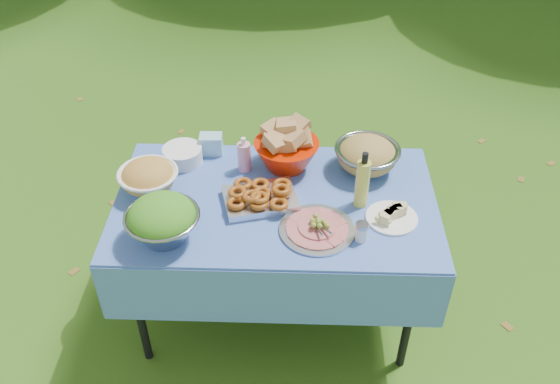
# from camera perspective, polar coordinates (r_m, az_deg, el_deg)

# --- Properties ---
(ground) EXTENTS (80.00, 80.00, 0.00)m
(ground) POSITION_cam_1_polar(r_m,az_deg,el_deg) (3.23, -0.37, -11.17)
(ground) COLOR #1C3D0B
(ground) RESTS_ON ground
(picnic_table) EXTENTS (1.46, 0.86, 0.76)m
(picnic_table) POSITION_cam_1_polar(r_m,az_deg,el_deg) (2.95, -0.40, -6.46)
(picnic_table) COLOR #83B6FC
(picnic_table) RESTS_ON ground
(salad_bowl) EXTENTS (0.37, 0.37, 0.20)m
(salad_bowl) POSITION_cam_1_polar(r_m,az_deg,el_deg) (2.49, -11.26, -2.66)
(salad_bowl) COLOR #92969A
(salad_bowl) RESTS_ON picnic_table
(pasta_bowl_white) EXTENTS (0.28, 0.28, 0.15)m
(pasta_bowl_white) POSITION_cam_1_polar(r_m,az_deg,el_deg) (2.77, -12.58, 1.44)
(pasta_bowl_white) COLOR white
(pasta_bowl_white) RESTS_ON picnic_table
(plate_stack) EXTENTS (0.22, 0.22, 0.08)m
(plate_stack) POSITION_cam_1_polar(r_m,az_deg,el_deg) (2.94, -9.35, 3.54)
(plate_stack) COLOR white
(plate_stack) RESTS_ON picnic_table
(wipes_box) EXTENTS (0.11, 0.08, 0.10)m
(wipes_box) POSITION_cam_1_polar(r_m,az_deg,el_deg) (2.98, -6.64, 4.60)
(wipes_box) COLOR #94D0E1
(wipes_box) RESTS_ON picnic_table
(sanitizer_bottle) EXTENTS (0.08, 0.08, 0.18)m
(sanitizer_bottle) POSITION_cam_1_polar(r_m,az_deg,el_deg) (2.83, -3.49, 3.68)
(sanitizer_bottle) COLOR pink
(sanitizer_bottle) RESTS_ON picnic_table
(bread_bowl) EXTENTS (0.40, 0.40, 0.21)m
(bread_bowl) POSITION_cam_1_polar(r_m,az_deg,el_deg) (2.84, 0.63, 4.23)
(bread_bowl) COLOR red
(bread_bowl) RESTS_ON picnic_table
(pasta_bowl_steel) EXTENTS (0.41, 0.41, 0.16)m
(pasta_bowl_steel) POSITION_cam_1_polar(r_m,az_deg,el_deg) (2.86, 8.38, 3.56)
(pasta_bowl_steel) COLOR #92969A
(pasta_bowl_steel) RESTS_ON picnic_table
(fried_tray) EXTENTS (0.37, 0.30, 0.08)m
(fried_tray) POSITION_cam_1_polar(r_m,az_deg,el_deg) (2.66, -1.92, -0.38)
(fried_tray) COLOR silver
(fried_tray) RESTS_ON picnic_table
(charcuterie_platter) EXTENTS (0.42, 0.42, 0.07)m
(charcuterie_platter) POSITION_cam_1_polar(r_m,az_deg,el_deg) (2.52, 3.61, -3.10)
(charcuterie_platter) COLOR #B8BCBF
(charcuterie_platter) RESTS_ON picnic_table
(oil_bottle) EXTENTS (0.08, 0.08, 0.28)m
(oil_bottle) POSITION_cam_1_polar(r_m,az_deg,el_deg) (2.61, 7.96, 1.20)
(oil_bottle) COLOR #CFD146
(oil_bottle) RESTS_ON picnic_table
(cheese_plate) EXTENTS (0.28, 0.28, 0.06)m
(cheese_plate) POSITION_cam_1_polar(r_m,az_deg,el_deg) (2.62, 10.76, -2.04)
(cheese_plate) COLOR white
(cheese_plate) RESTS_ON picnic_table
(shaker) EXTENTS (0.07, 0.07, 0.09)m
(shaker) POSITION_cam_1_polar(r_m,az_deg,el_deg) (2.49, 7.85, -3.81)
(shaker) COLOR white
(shaker) RESTS_ON picnic_table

